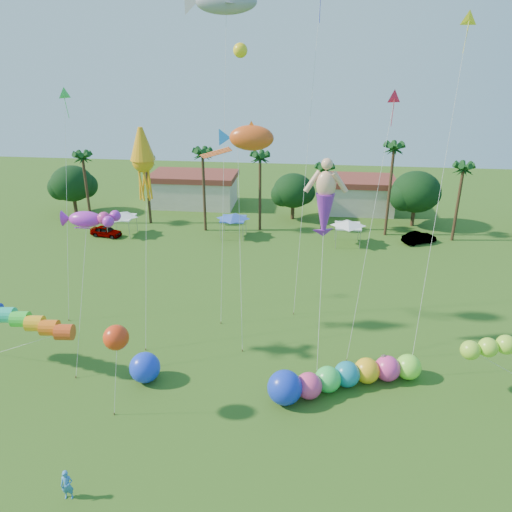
# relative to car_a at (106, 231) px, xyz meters

# --- Properties ---
(ground) EXTENTS (160.00, 160.00, 0.00)m
(ground) POSITION_rel_car_a_xyz_m (21.94, -35.32, -0.68)
(ground) COLOR #285116
(ground) RESTS_ON ground
(tree_line) EXTENTS (69.46, 8.91, 11.00)m
(tree_line) POSITION_rel_car_a_xyz_m (25.50, 8.67, 3.60)
(tree_line) COLOR #3A2819
(tree_line) RESTS_ON ground
(buildings_row) EXTENTS (35.00, 7.00, 4.00)m
(buildings_row) POSITION_rel_car_a_xyz_m (18.85, 14.68, 1.32)
(buildings_row) COLOR beige
(buildings_row) RESTS_ON ground
(tent_row) EXTENTS (31.00, 4.00, 0.60)m
(tent_row) POSITION_rel_car_a_xyz_m (15.94, 1.01, 2.07)
(tent_row) COLOR white
(tent_row) RESTS_ON ground
(car_a) EXTENTS (4.21, 2.32, 1.36)m
(car_a) POSITION_rel_car_a_xyz_m (0.00, 0.00, 0.00)
(car_a) COLOR #4C4C54
(car_a) RESTS_ON ground
(car_b) EXTENTS (4.38, 3.20, 1.37)m
(car_b) POSITION_rel_car_a_xyz_m (38.65, 2.19, 0.01)
(car_b) COLOR #4C4C54
(car_b) RESTS_ON ground
(spectator_a) EXTENTS (0.71, 0.53, 1.79)m
(spectator_a) POSITION_rel_car_a_xyz_m (13.44, -38.12, 0.22)
(spectator_a) COLOR #387FC4
(spectator_a) RESTS_ON ground
(spectator_b) EXTENTS (1.14, 1.13, 1.85)m
(spectator_b) POSITION_rel_car_a_xyz_m (31.17, -25.51, 0.25)
(spectator_b) COLOR gray
(spectator_b) RESTS_ON ground
(caterpillar_inflatable) EXTENTS (11.11, 6.17, 2.35)m
(caterpillar_inflatable) POSITION_rel_car_a_xyz_m (28.03, -27.27, 0.31)
(caterpillar_inflatable) COLOR #E83D7D
(caterpillar_inflatable) RESTS_ON ground
(blue_ball) EXTENTS (2.19, 2.19, 2.19)m
(blue_ball) POSITION_rel_car_a_xyz_m (14.29, -27.86, 0.42)
(blue_ball) COLOR blue
(blue_ball) RESTS_ON ground
(rainbow_tube) EXTENTS (9.41, 2.86, 4.20)m
(rainbow_tube) POSITION_rel_car_a_xyz_m (6.60, -27.89, 2.94)
(rainbow_tube) COLOR #DD4618
(rainbow_tube) RESTS_ON ground
(green_worm) EXTENTS (9.29, 2.80, 4.12)m
(green_worm) POSITION_rel_car_a_xyz_m (36.55, -26.46, 2.66)
(green_worm) COLOR #9DE332
(green_worm) RESTS_ON ground
(orange_ball_kite) EXTENTS (1.97, 1.97, 6.47)m
(orange_ball_kite) POSITION_rel_car_a_xyz_m (14.01, -31.27, 5.00)
(orange_ball_kite) COLOR red
(orange_ball_kite) RESTS_ON ground
(merman_kite) EXTENTS (2.80, 5.98, 14.32)m
(merman_kite) POSITION_rel_car_a_xyz_m (26.49, -20.77, 10.80)
(merman_kite) COLOR #ECAD86
(merman_kite) RESTS_ON ground
(fish_kite) EXTENTS (5.43, 7.04, 16.72)m
(fish_kite) POSITION_rel_car_a_xyz_m (20.71, -17.83, 14.95)
(fish_kite) COLOR #DB4E18
(fish_kite) RESTS_ON ground
(shark_kite) EXTENTS (6.76, 7.47, 26.37)m
(shark_kite) POSITION_rel_car_a_xyz_m (18.34, -14.22, 24.55)
(shark_kite) COLOR gray
(shark_kite) RESTS_ON ground
(squid_kite) EXTENTS (2.37, 5.09, 16.79)m
(squid_kite) POSITION_rel_car_a_xyz_m (12.81, -20.29, 13.47)
(squid_kite) COLOR orange
(squid_kite) RESTS_ON ground
(lobster_kite) EXTENTS (4.29, 5.09, 11.67)m
(lobster_kite) POSITION_rel_car_a_xyz_m (9.70, -24.45, 10.18)
(lobster_kite) COLOR #B727C4
(lobster_kite) RESTS_ON ground
(delta_kite_red) EXTENTS (2.60, 3.58, 19.51)m
(delta_kite_red) POSITION_rel_car_a_xyz_m (30.65, -20.71, 17.87)
(delta_kite_red) COLOR #F41B37
(delta_kite_red) RESTS_ON ground
(delta_kite_yellow) EXTENTS (1.97, 3.76, 24.17)m
(delta_kite_yellow) POSITION_rel_car_a_xyz_m (34.43, -21.80, 22.35)
(delta_kite_yellow) COLOR yellow
(delta_kite_yellow) RESTS_ON ground
(delta_kite_green) EXTENTS (0.94, 5.42, 19.08)m
(delta_kite_green) POSITION_rel_car_a_xyz_m (5.03, -15.76, 17.46)
(delta_kite_green) COLOR #33D950
(delta_kite_green) RESTS_ON ground
(delta_kite_blue) EXTENTS (1.81, 4.37, 26.49)m
(delta_kite_blue) POSITION_rel_car_a_xyz_m (25.46, -13.08, 24.66)
(delta_kite_blue) COLOR #1719D1
(delta_kite_blue) RESTS_ON ground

